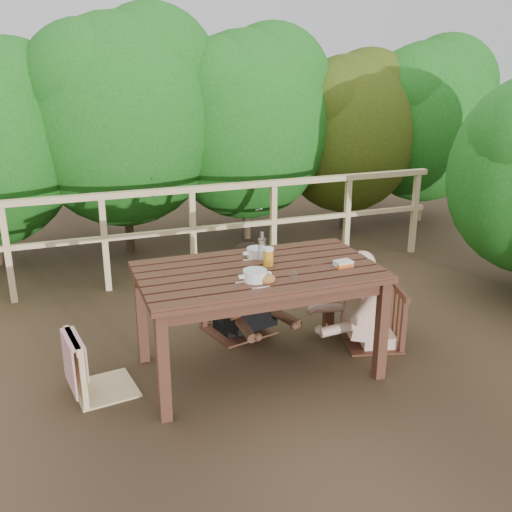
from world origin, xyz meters
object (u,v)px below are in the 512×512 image
object	(u,v)px
tumbler	(294,276)
butter_tub	(343,264)
table	(258,321)
bottle	(262,249)
soup_far	(257,253)
bread_roll	(267,279)
beer_glass	(268,258)
soup_near	(255,276)
chair_far	(238,275)
woman	(237,261)
chair_left	(100,335)
diner_right	(380,268)
chair_right	(375,291)

from	to	relation	value
tumbler	butter_tub	world-z (taller)	tumbler
table	bottle	size ratio (longest dim) A/B	6.84
soup_far	bread_roll	distance (m)	0.53
table	beer_glass	size ratio (longest dim) A/B	11.43
soup_near	bottle	distance (m)	0.38
soup_near	tumbler	size ratio (longest dim) A/B	3.88
soup_near	bread_roll	size ratio (longest dim) A/B	2.31
table	chair_far	world-z (taller)	chair_far
bread_roll	table	bearing A→B (deg)	82.72
chair_far	woman	bearing A→B (deg)	75.69
soup_far	beer_glass	distance (m)	0.21
chair_far	soup_far	bearing A→B (deg)	-101.81
table	tumbler	bearing A→B (deg)	-60.29
chair_left	tumbler	world-z (taller)	tumbler
bottle	diner_right	bearing A→B (deg)	-1.51
woman	soup_far	world-z (taller)	woman
chair_left	chair_far	size ratio (longest dim) A/B	0.85
soup_near	beer_glass	size ratio (longest dim) A/B	1.84
diner_right	tumbler	distance (m)	0.99
chair_right	woman	bearing A→B (deg)	-107.56
beer_glass	butter_tub	xyz separation A→B (m)	(0.51, -0.20, -0.05)
table	soup_near	bearing A→B (deg)	-115.47
woman	chair_right	bearing A→B (deg)	133.81
soup_near	beer_glass	bearing A→B (deg)	52.81
butter_tub	chair_left	bearing A→B (deg)	167.16
table	chair_far	size ratio (longest dim) A/B	1.68
diner_right	bottle	world-z (taller)	diner_right
chair_right	soup_near	world-z (taller)	chair_right
table	woman	distance (m)	0.73
chair_far	butter_tub	size ratio (longest dim) A/B	7.83
chair_left	diner_right	bearing A→B (deg)	-98.53
soup_near	butter_tub	bearing A→B (deg)	4.39
bottle	tumbler	bearing A→B (deg)	-76.90
table	chair_right	world-z (taller)	chair_right
chair_right	butter_tub	bearing A→B (deg)	-46.30
soup_near	soup_far	xyz separation A→B (m)	(0.18, 0.47, -0.00)
soup_far	butter_tub	world-z (taller)	soup_far
chair_far	bread_roll	xyz separation A→B (m)	(-0.09, -0.94, 0.32)
soup_near	bottle	world-z (taller)	bottle
tumbler	butter_tub	xyz separation A→B (m)	(0.45, 0.12, -0.01)
butter_tub	bread_roll	bearing A→B (deg)	-175.41
table	diner_right	size ratio (longest dim) A/B	1.31
table	soup_near	world-z (taller)	soup_near
butter_tub	woman	bearing A→B (deg)	117.71
table	soup_near	distance (m)	0.51
woman	soup_near	distance (m)	0.95
table	butter_tub	bearing A→B (deg)	-14.82
woman	diner_right	bearing A→B (deg)	134.58
soup_near	chair_far	bearing A→B (deg)	79.64
chair_left	soup_far	bearing A→B (deg)	-90.70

